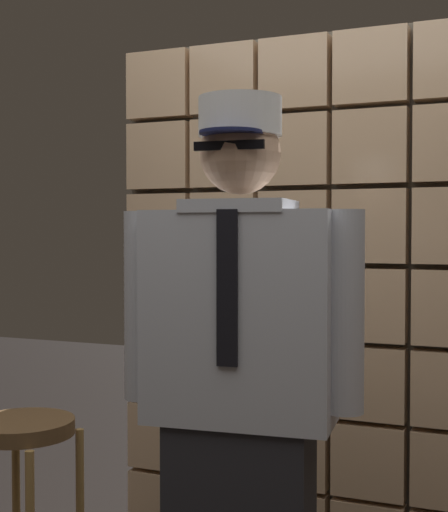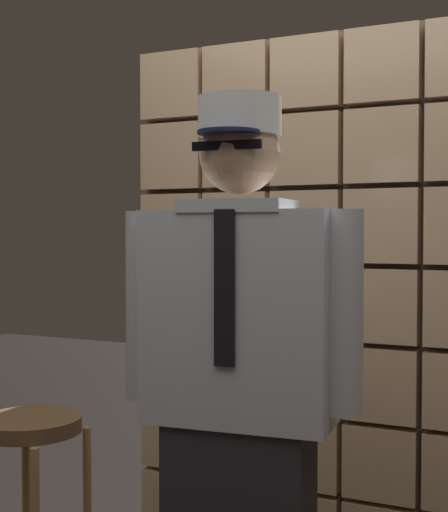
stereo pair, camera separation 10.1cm
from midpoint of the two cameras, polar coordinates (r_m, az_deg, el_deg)
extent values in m
cube|color=#E0B78C|center=(3.46, -5.83, -18.61)|extent=(0.29, 0.08, 0.29)
cube|color=#E0B78C|center=(3.37, -5.85, -13.69)|extent=(0.29, 0.08, 0.29)
cube|color=#E0B78C|center=(3.24, -0.90, -14.33)|extent=(0.29, 0.08, 0.29)
cube|color=#E0B78C|center=(3.13, 4.46, -14.90)|extent=(0.29, 0.08, 0.29)
cube|color=#E0B78C|center=(3.05, 10.18, -15.37)|extent=(0.29, 0.08, 0.29)
cube|color=#E0B78C|center=(3.30, -5.86, -8.52)|extent=(0.29, 0.08, 0.29)
cube|color=#E0B78C|center=(3.16, -0.90, -8.95)|extent=(0.29, 0.08, 0.29)
cube|color=#E0B78C|center=(3.05, 4.48, -9.35)|extent=(0.29, 0.08, 0.29)
cube|color=#E0B78C|center=(2.97, 10.21, -9.68)|extent=(0.29, 0.08, 0.29)
cube|color=#E0B78C|center=(3.26, -5.88, -3.17)|extent=(0.29, 0.08, 0.29)
cube|color=#E0B78C|center=(3.12, -0.90, -3.38)|extent=(0.29, 0.08, 0.29)
cube|color=#E0B78C|center=(3.01, 4.49, -3.58)|extent=(0.29, 0.08, 0.29)
cube|color=#E0B78C|center=(2.93, 10.25, -3.75)|extent=(0.29, 0.08, 0.29)
cube|color=#E0B78C|center=(3.24, -5.90, 2.27)|extent=(0.29, 0.08, 0.29)
cube|color=#E0B78C|center=(3.11, -0.90, 2.30)|extent=(0.29, 0.08, 0.29)
cube|color=#E0B78C|center=(3.00, 4.51, 2.31)|extent=(0.29, 0.08, 0.29)
cube|color=#E0B78C|center=(2.91, 10.28, 2.30)|extent=(0.29, 0.08, 0.29)
cube|color=#E0B78C|center=(3.26, -5.92, 7.70)|extent=(0.29, 0.08, 0.29)
cube|color=#E0B78C|center=(3.13, -0.91, 7.96)|extent=(0.29, 0.08, 0.29)
cube|color=#E0B78C|center=(3.02, 4.52, 8.18)|extent=(0.29, 0.08, 0.29)
cube|color=#E0B78C|center=(2.93, 10.32, 8.34)|extent=(0.29, 0.08, 0.29)
cube|color=#E0B78C|center=(3.31, -5.94, 13.03)|extent=(0.29, 0.08, 0.29)
cube|color=#E0B78C|center=(3.17, -0.91, 13.51)|extent=(0.29, 0.08, 0.29)
cube|color=#E0B78C|center=(3.06, 4.54, 13.93)|extent=(0.29, 0.08, 0.29)
cube|color=#E0B78C|center=(2.98, 10.35, 14.24)|extent=(0.29, 0.08, 0.29)
cube|color=#5B5447|center=(3.02, 7.59, -3.58)|extent=(1.87, 0.02, 2.18)
cube|color=silver|center=(2.03, -0.23, -4.73)|extent=(0.54, 0.28, 0.59)
cube|color=black|center=(1.91, -1.27, -2.50)|extent=(0.06, 0.02, 0.41)
cube|color=silver|center=(2.02, -0.23, 3.84)|extent=(0.31, 0.26, 0.04)
sphere|color=tan|center=(2.03, -0.23, 7.94)|extent=(0.22, 0.22, 0.22)
ellipsoid|color=black|center=(1.98, -0.66, 6.96)|extent=(0.15, 0.09, 0.10)
cube|color=black|center=(1.93, -1.14, 8.58)|extent=(0.19, 0.03, 0.02)
cylinder|color=#191E47|center=(1.96, -0.96, 9.56)|extent=(0.18, 0.18, 0.01)
cylinder|color=white|center=(2.04, -0.23, 10.74)|extent=(0.23, 0.23, 0.11)
cylinder|color=silver|center=(1.97, 7.90, -4.29)|extent=(0.11, 0.11, 0.54)
cylinder|color=silver|center=(2.13, -7.71, -3.81)|extent=(0.11, 0.11, 0.54)
cylinder|color=brown|center=(2.55, -16.53, -12.62)|extent=(0.34, 0.34, 0.05)
camera|label=1|loc=(0.05, -91.42, -0.05)|focal=51.60mm
camera|label=2|loc=(0.05, 88.58, 0.05)|focal=51.60mm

